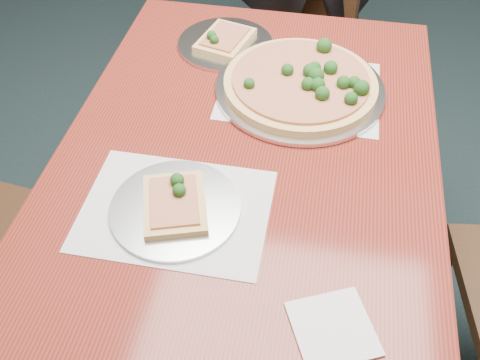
% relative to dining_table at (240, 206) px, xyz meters
% --- Properties ---
extents(ground, '(8.00, 8.00, 0.00)m').
position_rel_dining_table_xyz_m(ground, '(0.15, 0.24, -0.66)').
color(ground, black).
rests_on(ground, ground).
extents(dining_table, '(0.90, 1.50, 0.75)m').
position_rel_dining_table_xyz_m(dining_table, '(0.00, 0.00, 0.00)').
color(dining_table, maroon).
rests_on(dining_table, ground).
extents(chair_far, '(0.55, 0.55, 0.91)m').
position_rel_dining_table_xyz_m(chair_far, '(0.02, 1.13, -0.14)').
color(chair_far, black).
rests_on(chair_far, ground).
extents(placemat_main, '(0.42, 0.32, 0.00)m').
position_rel_dining_table_xyz_m(placemat_main, '(0.10, 0.35, 0.09)').
color(placemat_main, white).
rests_on(placemat_main, dining_table).
extents(placemat_near, '(0.40, 0.30, 0.00)m').
position_rel_dining_table_xyz_m(placemat_near, '(-0.12, -0.11, 0.09)').
color(placemat_near, white).
rests_on(placemat_near, dining_table).
extents(pizza_pan, '(0.45, 0.45, 0.07)m').
position_rel_dining_table_xyz_m(pizza_pan, '(0.10, 0.35, 0.12)').
color(pizza_pan, silver).
rests_on(pizza_pan, dining_table).
extents(slice_plate_near, '(0.28, 0.28, 0.06)m').
position_rel_dining_table_xyz_m(slice_plate_near, '(-0.12, -0.11, 0.11)').
color(slice_plate_near, silver).
rests_on(slice_plate_near, dining_table).
extents(slice_plate_far, '(0.28, 0.28, 0.05)m').
position_rel_dining_table_xyz_m(slice_plate_far, '(-0.14, 0.53, 0.10)').
color(slice_plate_far, silver).
rests_on(slice_plate_far, dining_table).
extents(napkin, '(0.19, 0.19, 0.01)m').
position_rel_dining_table_xyz_m(napkin, '(0.23, -0.33, 0.09)').
color(napkin, white).
rests_on(napkin, dining_table).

